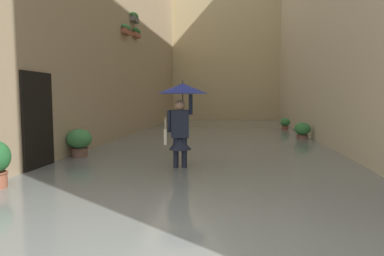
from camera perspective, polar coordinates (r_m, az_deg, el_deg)
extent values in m
plane|color=slate|center=(13.17, 4.08, -2.08)|extent=(60.00, 60.00, 0.00)
cube|color=slate|center=(13.16, 4.08, -1.79)|extent=(7.88, 25.97, 0.14)
cube|color=tan|center=(14.24, -14.59, 14.80)|extent=(1.80, 23.97, 8.16)
cube|color=black|center=(8.12, -24.25, 0.73)|extent=(0.08, 1.10, 2.20)
cube|color=#9E563D|center=(13.73, -10.88, 15.41)|extent=(0.20, 0.70, 0.18)
ellipsoid|color=#428947|center=(13.76, -10.89, 16.07)|extent=(0.28, 0.76, 0.24)
cube|color=#9E563D|center=(15.02, -9.23, 14.99)|extent=(0.20, 0.70, 0.18)
ellipsoid|color=#23602D|center=(15.05, -9.24, 15.59)|extent=(0.28, 0.76, 0.24)
cube|color=#66605B|center=(14.90, -9.54, 17.33)|extent=(0.20, 0.70, 0.18)
ellipsoid|color=#428947|center=(14.94, -9.55, 17.93)|extent=(0.28, 0.76, 0.24)
cube|color=tan|center=(24.50, 5.69, 17.40)|extent=(10.68, 1.80, 13.71)
cube|color=#2D2319|center=(7.55, -2.67, -7.18)|extent=(0.14, 0.25, 0.10)
cylinder|color=#1E2333|center=(7.47, -2.68, -4.21)|extent=(0.14, 0.14, 0.69)
cube|color=#2D2319|center=(7.54, -1.29, -7.18)|extent=(0.14, 0.25, 0.10)
cylinder|color=#1E2333|center=(7.47, -1.30, -4.21)|extent=(0.14, 0.14, 0.69)
cube|color=#1E2333|center=(7.39, -2.01, 0.70)|extent=(0.41, 0.27, 0.59)
cone|color=#1E2333|center=(7.44, -2.00, -2.50)|extent=(0.57, 0.57, 0.28)
sphere|color=tan|center=(7.37, -2.02, 3.79)|extent=(0.21, 0.21, 0.21)
cylinder|color=#1E2333|center=(7.37, -0.23, 3.94)|extent=(0.10, 0.10, 0.44)
cylinder|color=#1E2333|center=(7.40, -3.79, 1.14)|extent=(0.10, 0.10, 0.48)
cylinder|color=black|center=(7.37, -1.55, 4.80)|extent=(0.02, 0.02, 0.46)
cone|color=navy|center=(7.37, -1.56, 6.60)|extent=(1.08, 1.08, 0.22)
cylinder|color=black|center=(7.38, -1.56, 7.68)|extent=(0.01, 0.01, 0.08)
cube|color=beige|center=(7.41, -4.40, -1.45)|extent=(0.10, 0.29, 0.32)
torus|color=beige|center=(7.38, -4.42, 0.71)|extent=(0.06, 0.30, 0.30)
cylinder|color=brown|center=(9.33, -18.15, -4.28)|extent=(0.40, 0.40, 0.35)
torus|color=brown|center=(9.30, -18.18, -3.22)|extent=(0.44, 0.44, 0.04)
ellipsoid|color=#428947|center=(9.27, -18.22, -1.70)|extent=(0.64, 0.64, 0.50)
cylinder|color=brown|center=(13.22, 17.85, -1.71)|extent=(0.40, 0.40, 0.27)
torus|color=brown|center=(13.21, 17.87, -1.14)|extent=(0.44, 0.44, 0.04)
ellipsoid|color=#387F3D|center=(13.19, 17.90, -0.14)|extent=(0.58, 0.58, 0.47)
cylinder|color=brown|center=(16.68, 15.22, -0.21)|extent=(0.30, 0.30, 0.29)
torus|color=brown|center=(16.66, 15.24, 0.28)|extent=(0.33, 0.33, 0.04)
ellipsoid|color=#387F3D|center=(16.65, 15.25, 0.95)|extent=(0.45, 0.45, 0.39)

